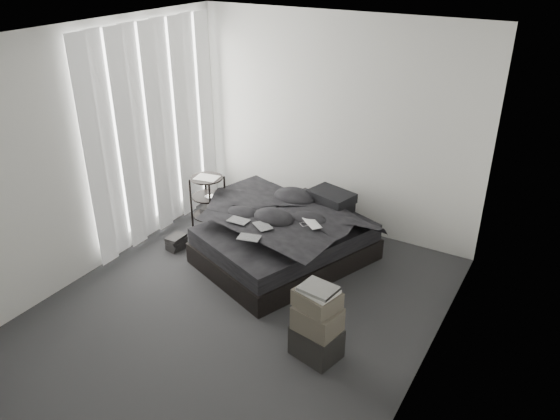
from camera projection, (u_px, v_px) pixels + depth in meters
The scene contains 25 objects.
floor at pixel (239, 309), 5.42m from camera, with size 3.60×4.20×0.01m, color #2E2E30.
ceiling at pixel (228, 38), 4.25m from camera, with size 3.60×4.20×0.01m, color white.
wall_back at pixel (335, 126), 6.45m from camera, with size 3.60×0.01×2.60m, color white.
wall_front at pixel (32, 317), 3.21m from camera, with size 3.60×0.01×2.60m, color white.
wall_left at pixel (91, 153), 5.65m from camera, with size 0.01×4.20×2.60m, color white.
wall_right at pixel (436, 241), 4.02m from camera, with size 0.01×4.20×2.60m, color white.
window_left at pixel (152, 126), 6.31m from camera, with size 0.02×2.00×2.30m, color white.
curtain_left at pixel (156, 132), 6.32m from camera, with size 0.06×2.12×2.48m, color white.
bed at pixel (285, 251), 6.18m from camera, with size 1.35×1.78×0.24m, color black.
mattress at pixel (285, 234), 6.08m from camera, with size 1.30×1.73×0.19m, color black.
duvet at pixel (282, 220), 5.97m from camera, with size 1.31×1.52×0.21m, color black.
pillow_lower at pixel (328, 203), 6.43m from camera, with size 0.54×0.36×0.12m, color black.
pillow_upper at pixel (331, 196), 6.32m from camera, with size 0.50×0.35×0.11m, color black.
laptop at pixel (308, 219), 5.73m from camera, with size 0.29×0.18×0.02m, color silver.
comic_a at pixel (238, 215), 5.83m from camera, with size 0.22×0.15×0.01m, color black.
comic_b at pixel (263, 220), 5.72m from camera, with size 0.22×0.15×0.01m, color black.
comic_c at pixel (249, 231), 5.49m from camera, with size 0.22×0.15×0.01m, color black.
side_stand at pixel (208, 205), 6.70m from camera, with size 0.39×0.39×0.71m, color black.
papers at pixel (207, 178), 6.52m from camera, with size 0.28×0.20×0.01m, color white.
floor_books at pixel (176, 243), 6.43m from camera, with size 0.16×0.22×0.16m, color black.
box_lower at pixel (316, 342), 4.76m from camera, with size 0.40×0.31×0.29m, color black.
box_mid at pixel (317, 319), 4.63m from camera, with size 0.37×0.29×0.22m, color #524C41.
box_upper at pixel (317, 299), 4.56m from camera, with size 0.35×0.28×0.15m, color #524C41.
art_book_white at pixel (318, 291), 4.51m from camera, with size 0.30×0.24×0.03m, color silver.
art_book_snake at pixel (319, 288), 4.49m from camera, with size 0.29×0.23×0.03m, color silver.
Camera 1 is at (2.57, -3.59, 3.31)m, focal length 35.00 mm.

